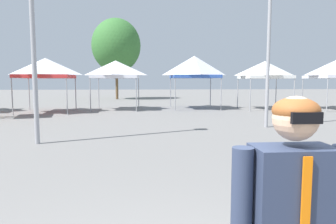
{
  "coord_description": "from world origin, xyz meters",
  "views": [
    {
      "loc": [
        -0.12,
        -1.81,
        1.85
      ],
      "look_at": [
        0.32,
        3.66,
        1.3
      ],
      "focal_mm": 32.35,
      "sensor_mm": 36.0,
      "label": 1
    }
  ],
  "objects_px": {
    "canopy_tent_far_right": "(46,68)",
    "canopy_tent_behind_center": "(194,67)",
    "canopy_tent_left_of_center": "(116,69)",
    "canopy_tent_behind_right": "(265,70)",
    "light_pole_opposite_side": "(270,12)",
    "tree_behind_tents_left": "(116,46)"
  },
  "relations": [
    {
      "from": "light_pole_opposite_side",
      "to": "tree_behind_tents_left",
      "type": "height_order",
      "value": "tree_behind_tents_left"
    },
    {
      "from": "canopy_tent_left_of_center",
      "to": "canopy_tent_behind_center",
      "type": "xyz_separation_m",
      "value": [
        5.28,
        0.37,
        0.19
      ]
    },
    {
      "from": "canopy_tent_left_of_center",
      "to": "tree_behind_tents_left",
      "type": "xyz_separation_m",
      "value": [
        -0.99,
        12.19,
        2.95
      ]
    },
    {
      "from": "canopy_tent_behind_right",
      "to": "canopy_tent_left_of_center",
      "type": "bearing_deg",
      "value": 176.98
    },
    {
      "from": "canopy_tent_behind_center",
      "to": "canopy_tent_left_of_center",
      "type": "bearing_deg",
      "value": -175.97
    },
    {
      "from": "canopy_tent_behind_center",
      "to": "canopy_tent_behind_right",
      "type": "relative_size",
      "value": 1.12
    },
    {
      "from": "canopy_tent_far_right",
      "to": "canopy_tent_behind_right",
      "type": "distance_m",
      "value": 13.94
    },
    {
      "from": "canopy_tent_behind_center",
      "to": "canopy_tent_far_right",
      "type": "bearing_deg",
      "value": -169.24
    },
    {
      "from": "canopy_tent_left_of_center",
      "to": "canopy_tent_far_right",
      "type": "bearing_deg",
      "value": -160.91
    },
    {
      "from": "light_pole_opposite_side",
      "to": "canopy_tent_behind_center",
      "type": "bearing_deg",
      "value": 99.62
    },
    {
      "from": "canopy_tent_behind_center",
      "to": "light_pole_opposite_side",
      "type": "relative_size",
      "value": 0.45
    },
    {
      "from": "canopy_tent_left_of_center",
      "to": "canopy_tent_behind_right",
      "type": "height_order",
      "value": "canopy_tent_left_of_center"
    },
    {
      "from": "canopy_tent_far_right",
      "to": "canopy_tent_behind_center",
      "type": "xyz_separation_m",
      "value": [
        9.32,
        1.77,
        0.19
      ]
    },
    {
      "from": "canopy_tent_far_right",
      "to": "canopy_tent_behind_right",
      "type": "height_order",
      "value": "canopy_tent_far_right"
    },
    {
      "from": "canopy_tent_far_right",
      "to": "canopy_tent_behind_center",
      "type": "distance_m",
      "value": 9.48
    },
    {
      "from": "canopy_tent_far_right",
      "to": "light_pole_opposite_side",
      "type": "relative_size",
      "value": 0.41
    },
    {
      "from": "canopy_tent_behind_center",
      "to": "light_pole_opposite_side",
      "type": "xyz_separation_m",
      "value": [
        1.49,
        -8.77,
        1.74
      ]
    },
    {
      "from": "canopy_tent_left_of_center",
      "to": "canopy_tent_behind_right",
      "type": "xyz_separation_m",
      "value": [
        9.87,
        -0.52,
        -0.02
      ]
    },
    {
      "from": "light_pole_opposite_side",
      "to": "canopy_tent_behind_right",
      "type": "bearing_deg",
      "value": 68.47
    },
    {
      "from": "tree_behind_tents_left",
      "to": "canopy_tent_behind_center",
      "type": "bearing_deg",
      "value": -62.04
    },
    {
      "from": "tree_behind_tents_left",
      "to": "light_pole_opposite_side",
      "type": "bearing_deg",
      "value": -69.35
    },
    {
      "from": "canopy_tent_behind_right",
      "to": "tree_behind_tents_left",
      "type": "relative_size",
      "value": 0.38
    }
  ]
}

